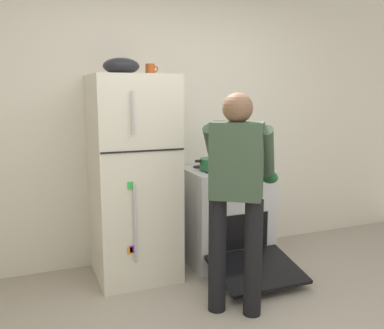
# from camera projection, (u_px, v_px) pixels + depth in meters

# --- Properties ---
(kitchen_wall_back) EXTENTS (6.00, 0.10, 2.70)m
(kitchen_wall_back) POSITION_uv_depth(u_px,v_px,m) (159.00, 119.00, 4.05)
(kitchen_wall_back) COLOR silver
(kitchen_wall_back) RESTS_ON ground
(refrigerator) EXTENTS (0.68, 0.72, 1.74)m
(refrigerator) POSITION_uv_depth(u_px,v_px,m) (133.00, 178.00, 3.65)
(refrigerator) COLOR silver
(refrigerator) RESTS_ON ground
(stove_range) EXTENTS (0.76, 1.20, 0.90)m
(stove_range) POSITION_uv_depth(u_px,v_px,m) (226.00, 216.00, 4.04)
(stove_range) COLOR silver
(stove_range) RESTS_ON ground
(person_cook) EXTENTS (0.67, 0.71, 1.60)m
(person_cook) POSITION_uv_depth(u_px,v_px,m) (237.00, 184.00, 3.01)
(person_cook) COLOR black
(person_cook) RESTS_ON ground
(red_pot) EXTENTS (0.34, 0.24, 0.11)m
(red_pot) POSITION_uv_depth(u_px,v_px,m) (213.00, 164.00, 3.86)
(red_pot) COLOR #236638
(red_pot) RESTS_ON stove_range
(coffee_mug) EXTENTS (0.11, 0.08, 0.10)m
(coffee_mug) POSITION_uv_depth(u_px,v_px,m) (150.00, 69.00, 3.61)
(coffee_mug) COLOR #B24C1E
(coffee_mug) RESTS_ON refrigerator
(pepper_mill) EXTENTS (0.05, 0.05, 0.15)m
(pepper_mill) POSITION_uv_depth(u_px,v_px,m) (244.00, 155.00, 4.26)
(pepper_mill) COLOR brown
(pepper_mill) RESTS_ON stove_range
(mixing_bowl) EXTENTS (0.30, 0.30, 0.13)m
(mixing_bowl) POSITION_uv_depth(u_px,v_px,m) (121.00, 66.00, 3.46)
(mixing_bowl) COLOR black
(mixing_bowl) RESTS_ON refrigerator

